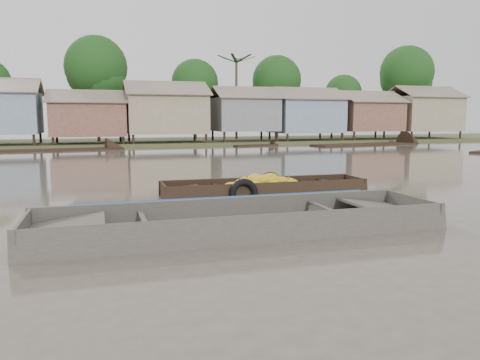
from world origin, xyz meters
name	(u,v)px	position (x,y,z in m)	size (l,w,h in m)	color
ground	(242,215)	(0.00, 0.00, 0.00)	(120.00, 120.00, 0.00)	#524A3E
riverbank	(168,109)	(3.03, 31.86, 3.07)	(120.00, 12.47, 10.22)	#384723
banana_boat	(261,188)	(1.47, 2.72, 0.20)	(6.40, 1.73, 0.91)	black
viewer_boat	(241,227)	(-0.51, -1.53, 0.08)	(8.58, 2.33, 0.69)	#3B3832
distant_boats	(289,148)	(11.26, 23.30, -0.05)	(35.20, 13.22, 0.35)	black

